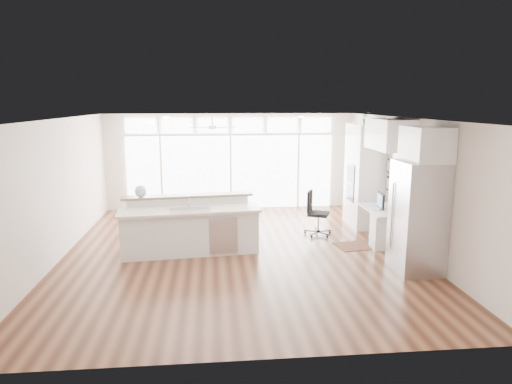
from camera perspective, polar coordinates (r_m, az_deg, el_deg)
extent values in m
cube|color=#412114|center=(9.42, -2.10, -7.55)|extent=(7.00, 8.00, 0.02)
cube|color=white|center=(8.93, -2.22, 9.16)|extent=(7.00, 8.00, 0.02)
cube|color=beige|center=(13.02, -3.21, 3.83)|extent=(7.00, 0.04, 2.70)
cube|color=beige|center=(5.21, 0.47, -7.45)|extent=(7.00, 0.04, 2.70)
cube|color=beige|center=(9.54, -23.64, 0.19)|extent=(0.04, 8.00, 2.70)
cube|color=beige|center=(9.91, 18.48, 0.94)|extent=(0.04, 8.00, 2.70)
cube|color=white|center=(13.01, -3.18, 2.48)|extent=(5.80, 0.06, 2.08)
cube|color=white|center=(12.87, -3.24, 8.34)|extent=(5.90, 0.06, 0.40)
cube|color=silver|center=(10.14, 17.67, 2.35)|extent=(0.04, 0.85, 0.85)
cube|color=silver|center=(11.72, -5.49, 8.52)|extent=(1.16, 1.16, 0.32)
cube|color=white|center=(9.13, -2.30, 9.08)|extent=(3.40, 3.00, 0.02)
cube|color=white|center=(11.46, 13.33, 2.03)|extent=(0.64, 1.20, 2.50)
cube|color=white|center=(10.25, 15.58, -4.13)|extent=(0.72, 1.30, 0.76)
cube|color=white|center=(9.94, 16.39, 6.91)|extent=(0.64, 1.30, 0.64)
cube|color=#B2B2B7|center=(8.62, 19.57, -2.98)|extent=(0.76, 0.90, 2.00)
cube|color=white|center=(8.44, 20.52, 5.63)|extent=(0.64, 0.90, 0.60)
cube|color=black|center=(10.72, 16.33, 2.08)|extent=(0.06, 0.22, 0.80)
cube|color=white|center=(9.30, -8.25, -4.25)|extent=(2.91, 1.35, 1.12)
cube|color=#331910|center=(10.03, 12.53, -6.54)|extent=(1.00, 0.80, 0.01)
cube|color=black|center=(10.56, 7.82, -2.67)|extent=(0.67, 0.65, 1.01)
sphere|color=silver|center=(9.53, -14.22, 0.10)|extent=(0.29, 0.29, 0.24)
cube|color=black|center=(10.09, 15.32, -1.05)|extent=(0.12, 0.45, 0.37)
cube|color=silver|center=(10.07, 14.36, -2.07)|extent=(0.12, 0.29, 0.01)
imported|color=#2A632C|center=(11.33, 13.64, 8.85)|extent=(0.28, 0.31, 0.23)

